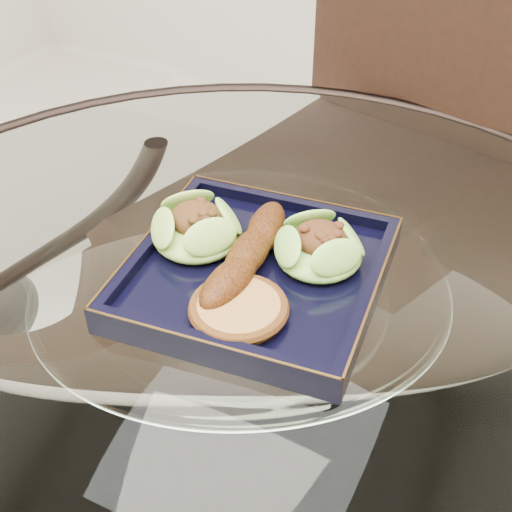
% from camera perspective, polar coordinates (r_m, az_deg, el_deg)
% --- Properties ---
extents(dining_table, '(1.13, 1.13, 0.77)m').
position_cam_1_polar(dining_table, '(0.88, -1.10, -12.42)').
color(dining_table, white).
rests_on(dining_table, ground).
extents(dining_chair, '(0.52, 0.52, 0.99)m').
position_cam_1_polar(dining_chair, '(1.22, 8.98, 1.19)').
color(dining_chair, black).
rests_on(dining_chair, ground).
extents(navy_plate, '(0.29, 0.29, 0.02)m').
position_cam_1_polar(navy_plate, '(0.79, 0.00, -1.69)').
color(navy_plate, black).
rests_on(navy_plate, dining_table).
extents(lettuce_wrap_left, '(0.13, 0.13, 0.04)m').
position_cam_1_polar(lettuce_wrap_left, '(0.82, -4.79, 2.05)').
color(lettuce_wrap_left, '#6DA42F').
rests_on(lettuce_wrap_left, navy_plate).
extents(lettuce_wrap_right, '(0.12, 0.12, 0.03)m').
position_cam_1_polar(lettuce_wrap_right, '(0.79, 5.06, 0.51)').
color(lettuce_wrap_right, '#64AF33').
rests_on(lettuce_wrap_right, navy_plate).
extents(roasted_plantain, '(0.05, 0.19, 0.04)m').
position_cam_1_polar(roasted_plantain, '(0.78, -0.64, 0.21)').
color(roasted_plantain, '#5B2809').
rests_on(roasted_plantain, navy_plate).
extents(crumb_patty, '(0.11, 0.11, 0.02)m').
position_cam_1_polar(crumb_patty, '(0.73, -1.39, -4.33)').
color(crumb_patty, '#A76A37').
rests_on(crumb_patty, navy_plate).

